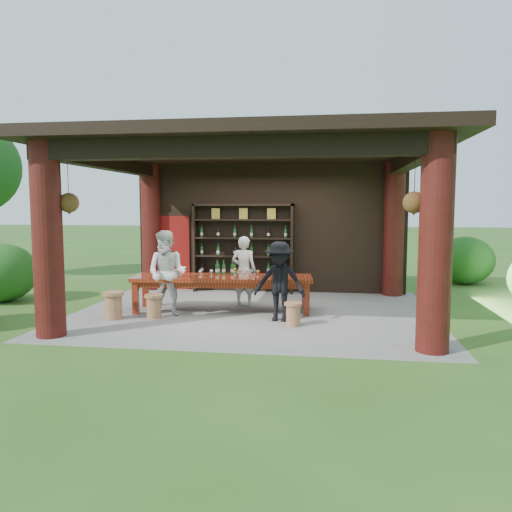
# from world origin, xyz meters

# --- Properties ---
(ground) EXTENTS (90.00, 90.00, 0.00)m
(ground) POSITION_xyz_m (0.00, 0.00, 0.00)
(ground) COLOR #2D5119
(ground) RESTS_ON ground
(pavilion) EXTENTS (7.50, 6.00, 3.60)m
(pavilion) POSITION_xyz_m (-0.01, 0.43, 2.13)
(pavilion) COLOR slate
(pavilion) RESTS_ON ground
(wine_shelf) EXTENTS (2.60, 0.40, 2.29)m
(wine_shelf) POSITION_xyz_m (-0.64, 2.45, 1.15)
(wine_shelf) COLOR black
(wine_shelf) RESTS_ON ground
(tasting_table) EXTENTS (3.84, 1.33, 0.75)m
(tasting_table) POSITION_xyz_m (-0.67, 0.04, 0.64)
(tasting_table) COLOR #5E170D
(tasting_table) RESTS_ON ground
(stool_near_left) EXTENTS (0.36, 0.36, 0.48)m
(stool_near_left) POSITION_xyz_m (-1.87, -0.84, 0.25)
(stool_near_left) COLOR #905839
(stool_near_left) RESTS_ON ground
(stool_near_right) EXTENTS (0.33, 0.33, 0.44)m
(stool_near_right) POSITION_xyz_m (0.92, -1.07, 0.23)
(stool_near_right) COLOR #905839
(stool_near_right) RESTS_ON ground
(stool_far_left) EXTENTS (0.41, 0.41, 0.54)m
(stool_far_left) POSITION_xyz_m (-2.63, -1.02, 0.29)
(stool_far_left) COLOR #905839
(stool_far_left) RESTS_ON ground
(host) EXTENTS (0.62, 0.47, 1.56)m
(host) POSITION_xyz_m (-0.32, 0.74, 0.78)
(host) COLOR silver
(host) RESTS_ON ground
(guest_woman) EXTENTS (0.89, 0.72, 1.73)m
(guest_woman) POSITION_xyz_m (-1.69, -0.54, 0.87)
(guest_woman) COLOR silver
(guest_woman) RESTS_ON ground
(guest_man) EXTENTS (1.05, 0.67, 1.55)m
(guest_man) POSITION_xyz_m (0.62, -0.70, 0.77)
(guest_man) COLOR black
(guest_man) RESTS_ON ground
(table_bottles) EXTENTS (0.41, 0.12, 0.31)m
(table_bottles) POSITION_xyz_m (-0.68, 0.33, 0.90)
(table_bottles) COLOR #194C1E
(table_bottles) RESTS_ON tasting_table
(table_glasses) EXTENTS (1.66, 0.47, 0.15)m
(table_glasses) POSITION_xyz_m (-0.25, 0.07, 0.82)
(table_glasses) COLOR silver
(table_glasses) RESTS_ON tasting_table
(napkin_basket) EXTENTS (0.28, 0.20, 0.14)m
(napkin_basket) POSITION_xyz_m (-1.66, -0.15, 0.82)
(napkin_basket) COLOR #BF6672
(napkin_basket) RESTS_ON tasting_table
(shrubs) EXTENTS (14.16, 8.46, 1.36)m
(shrubs) POSITION_xyz_m (1.60, 0.61, 0.57)
(shrubs) COLOR #194C14
(shrubs) RESTS_ON ground
(trees) EXTENTS (21.90, 9.94, 4.80)m
(trees) POSITION_xyz_m (3.53, 1.05, 3.37)
(trees) COLOR #3F2819
(trees) RESTS_ON ground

